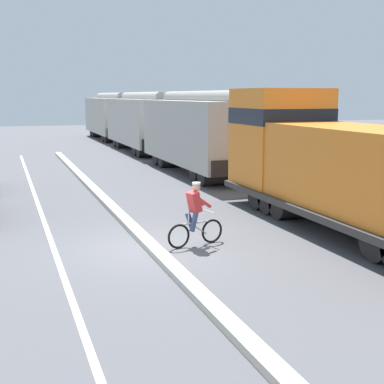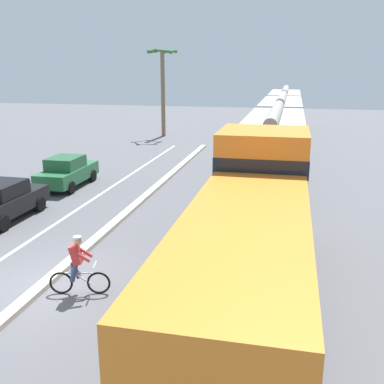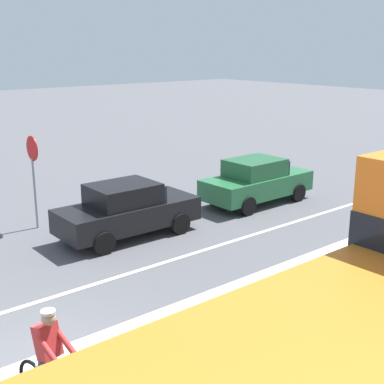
# 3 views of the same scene
# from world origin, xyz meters

# --- Properties ---
(ground_plane) EXTENTS (120.00, 120.00, 0.00)m
(ground_plane) POSITION_xyz_m (0.00, 0.00, 0.00)
(ground_plane) COLOR #56565B
(median_curb) EXTENTS (0.36, 36.00, 0.16)m
(median_curb) POSITION_xyz_m (0.00, 6.00, 0.08)
(median_curb) COLOR beige
(median_curb) RESTS_ON ground
(lane_stripe) EXTENTS (0.14, 36.00, 0.01)m
(lane_stripe) POSITION_xyz_m (-2.40, 6.00, 0.00)
(lane_stripe) COLOR silver
(lane_stripe) RESTS_ON ground
(locomotive) EXTENTS (3.10, 11.61, 4.20)m
(locomotive) POSITION_xyz_m (5.88, 0.30, 1.80)
(locomotive) COLOR orange
(locomotive) RESTS_ON ground
(hopper_car_lead) EXTENTS (2.90, 10.60, 4.18)m
(hopper_car_lead) POSITION_xyz_m (5.88, 12.46, 2.08)
(hopper_car_lead) COLOR #ADABA3
(hopper_car_lead) RESTS_ON ground
(hopper_car_middle) EXTENTS (2.90, 10.60, 4.18)m
(hopper_car_middle) POSITION_xyz_m (5.88, 24.06, 2.08)
(hopper_car_middle) COLOR #B7B4AD
(hopper_car_middle) RESTS_ON ground
(hopper_car_trailing) EXTENTS (2.90, 10.60, 4.18)m
(hopper_car_trailing) POSITION_xyz_m (5.88, 35.66, 2.08)
(hopper_car_trailing) COLOR #B5B2AB
(hopper_car_trailing) RESTS_ON ground
(cyclist) EXTENTS (1.68, 0.56, 1.71)m
(cyclist) POSITION_xyz_m (1.19, -0.16, 0.82)
(cyclist) COLOR black
(cyclist) RESTS_ON ground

